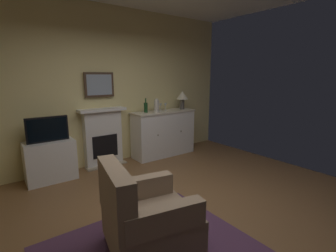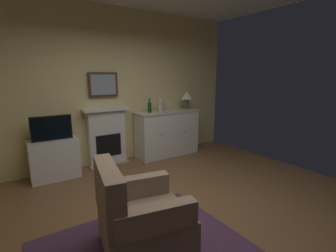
{
  "view_description": "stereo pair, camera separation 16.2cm",
  "coord_description": "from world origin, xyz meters",
  "px_view_note": "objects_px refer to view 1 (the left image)",
  "views": [
    {
      "loc": [
        -1.81,
        -2.11,
        1.7
      ],
      "look_at": [
        0.2,
        0.6,
        1.0
      ],
      "focal_mm": 26.26,
      "sensor_mm": 36.0,
      "label": 1
    },
    {
      "loc": [
        -1.67,
        -2.2,
        1.7
      ],
      "look_at": [
        0.2,
        0.6,
        1.0
      ],
      "focal_mm": 26.26,
      "sensor_mm": 36.0,
      "label": 2
    }
  ],
  "objects_px": {
    "framed_picture": "(99,85)",
    "table_lamp": "(182,97)",
    "vase_decorative": "(157,105)",
    "fireplace_unit": "(103,137)",
    "sideboard_cabinet": "(163,133)",
    "tv_set": "(47,129)",
    "armchair": "(145,217)",
    "tv_cabinet": "(50,161)",
    "wine_bottle": "(146,107)",
    "wine_glass_left": "(160,105)",
    "wine_glass_center": "(165,105)"
  },
  "relations": [
    {
      "from": "framed_picture",
      "to": "table_lamp",
      "type": "relative_size",
      "value": 1.38
    },
    {
      "from": "vase_decorative",
      "to": "framed_picture",
      "type": "bearing_deg",
      "value": 165.76
    },
    {
      "from": "fireplace_unit",
      "to": "sideboard_cabinet",
      "type": "distance_m",
      "value": 1.29
    },
    {
      "from": "framed_picture",
      "to": "tv_set",
      "type": "xyz_separation_m",
      "value": [
        -0.98,
        -0.23,
        -0.67
      ]
    },
    {
      "from": "framed_picture",
      "to": "armchair",
      "type": "distance_m",
      "value": 2.89
    },
    {
      "from": "fireplace_unit",
      "to": "tv_cabinet",
      "type": "distance_m",
      "value": 1.01
    },
    {
      "from": "fireplace_unit",
      "to": "wine_bottle",
      "type": "height_order",
      "value": "wine_bottle"
    },
    {
      "from": "framed_picture",
      "to": "wine_bottle",
      "type": "height_order",
      "value": "framed_picture"
    },
    {
      "from": "wine_bottle",
      "to": "armchair",
      "type": "distance_m",
      "value": 2.91
    },
    {
      "from": "sideboard_cabinet",
      "to": "tv_cabinet",
      "type": "xyz_separation_m",
      "value": [
        -2.25,
        0.02,
        -0.15
      ]
    },
    {
      "from": "vase_decorative",
      "to": "armchair",
      "type": "relative_size",
      "value": 0.3
    },
    {
      "from": "wine_glass_left",
      "to": "tv_cabinet",
      "type": "distance_m",
      "value": 2.31
    },
    {
      "from": "wine_bottle",
      "to": "vase_decorative",
      "type": "relative_size",
      "value": 1.03
    },
    {
      "from": "fireplace_unit",
      "to": "armchair",
      "type": "relative_size",
      "value": 1.17
    },
    {
      "from": "fireplace_unit",
      "to": "vase_decorative",
      "type": "distance_m",
      "value": 1.23
    },
    {
      "from": "wine_bottle",
      "to": "vase_decorative",
      "type": "bearing_deg",
      "value": -23.63
    },
    {
      "from": "table_lamp",
      "to": "armchair",
      "type": "distance_m",
      "value": 3.48
    },
    {
      "from": "tv_cabinet",
      "to": "fireplace_unit",
      "type": "bearing_deg",
      "value": 9.45
    },
    {
      "from": "wine_glass_center",
      "to": "tv_cabinet",
      "type": "height_order",
      "value": "wine_glass_center"
    },
    {
      "from": "sideboard_cabinet",
      "to": "table_lamp",
      "type": "relative_size",
      "value": 3.46
    },
    {
      "from": "sideboard_cabinet",
      "to": "framed_picture",
      "type": "bearing_deg",
      "value": 170.11
    },
    {
      "from": "table_lamp",
      "to": "vase_decorative",
      "type": "distance_m",
      "value": 0.73
    },
    {
      "from": "wine_glass_center",
      "to": "armchair",
      "type": "xyz_separation_m",
      "value": [
        -1.94,
        -2.34,
        -0.7
      ]
    },
    {
      "from": "sideboard_cabinet",
      "to": "armchair",
      "type": "relative_size",
      "value": 1.47
    },
    {
      "from": "table_lamp",
      "to": "wine_bottle",
      "type": "relative_size",
      "value": 1.38
    },
    {
      "from": "sideboard_cabinet",
      "to": "wine_bottle",
      "type": "height_order",
      "value": "wine_bottle"
    },
    {
      "from": "sideboard_cabinet",
      "to": "tv_cabinet",
      "type": "height_order",
      "value": "sideboard_cabinet"
    },
    {
      "from": "wine_glass_center",
      "to": "table_lamp",
      "type": "bearing_deg",
      "value": 2.17
    },
    {
      "from": "tv_set",
      "to": "armchair",
      "type": "bearing_deg",
      "value": -81.46
    },
    {
      "from": "fireplace_unit",
      "to": "sideboard_cabinet",
      "type": "bearing_deg",
      "value": -7.9
    },
    {
      "from": "wine_bottle",
      "to": "wine_glass_left",
      "type": "xyz_separation_m",
      "value": [
        0.34,
        -0.03,
        0.01
      ]
    },
    {
      "from": "framed_picture",
      "to": "tv_set",
      "type": "distance_m",
      "value": 1.2
    },
    {
      "from": "wine_glass_center",
      "to": "armchair",
      "type": "bearing_deg",
      "value": -129.64
    },
    {
      "from": "framed_picture",
      "to": "vase_decorative",
      "type": "relative_size",
      "value": 1.96
    },
    {
      "from": "wine_glass_left",
      "to": "table_lamp",
      "type": "bearing_deg",
      "value": -0.73
    },
    {
      "from": "fireplace_unit",
      "to": "sideboard_cabinet",
      "type": "xyz_separation_m",
      "value": [
        1.28,
        -0.18,
        -0.07
      ]
    },
    {
      "from": "armchair",
      "to": "sideboard_cabinet",
      "type": "bearing_deg",
      "value": 51.19
    },
    {
      "from": "framed_picture",
      "to": "vase_decorative",
      "type": "distance_m",
      "value": 1.19
    },
    {
      "from": "wine_glass_left",
      "to": "tv_set",
      "type": "bearing_deg",
      "value": -179.59
    },
    {
      "from": "tv_cabinet",
      "to": "wine_bottle",
      "type": "bearing_deg",
      "value": 0.74
    },
    {
      "from": "vase_decorative",
      "to": "armchair",
      "type": "xyz_separation_m",
      "value": [
        -1.7,
        -2.31,
        -0.72
      ]
    },
    {
      "from": "tv_set",
      "to": "wine_glass_left",
      "type": "bearing_deg",
      "value": 0.41
    },
    {
      "from": "table_lamp",
      "to": "wine_glass_left",
      "type": "relative_size",
      "value": 2.42
    },
    {
      "from": "wine_glass_center",
      "to": "tv_set",
      "type": "bearing_deg",
      "value": 179.76
    },
    {
      "from": "framed_picture",
      "to": "vase_decorative",
      "type": "height_order",
      "value": "framed_picture"
    },
    {
      "from": "framed_picture",
      "to": "sideboard_cabinet",
      "type": "xyz_separation_m",
      "value": [
        1.28,
        -0.22,
        -1.05
      ]
    },
    {
      "from": "sideboard_cabinet",
      "to": "wine_glass_center",
      "type": "height_order",
      "value": "wine_glass_center"
    },
    {
      "from": "fireplace_unit",
      "to": "vase_decorative",
      "type": "height_order",
      "value": "vase_decorative"
    },
    {
      "from": "tv_set",
      "to": "sideboard_cabinet",
      "type": "bearing_deg",
      "value": 0.21
    },
    {
      "from": "fireplace_unit",
      "to": "wine_glass_center",
      "type": "relative_size",
      "value": 6.67
    }
  ]
}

